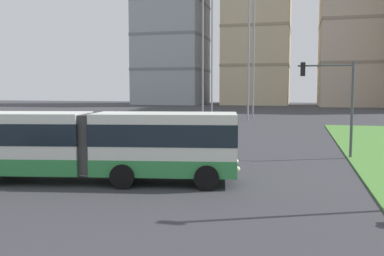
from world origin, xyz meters
TOP-DOWN VIEW (x-y plane):
  - articulated_bus at (-3.88, 12.66)m, footprint 12.06×4.67m
  - car_maroon_sedan at (-6.04, 24.20)m, footprint 4.49×2.22m
  - traffic_light_far_right at (6.33, 22.00)m, footprint 3.18×0.28m
  - apartment_tower_west at (-30.00, 108.98)m, footprint 17.76×19.52m
  - apartment_tower_westcentre at (-6.88, 111.22)m, footprint 17.12×19.03m
  - apartment_tower_centre at (17.98, 105.00)m, footprint 18.31×18.74m

SIDE VIEW (x-z plane):
  - car_maroon_sedan at x=-6.04m, z-range -0.04..1.54m
  - articulated_bus at x=-3.88m, z-range 0.15..3.15m
  - traffic_light_far_right at x=6.33m, z-range 1.04..6.63m
  - apartment_tower_centre at x=17.98m, z-range 0.02..38.95m
  - apartment_tower_west at x=-30.00m, z-range 0.02..44.97m
  - apartment_tower_westcentre at x=-6.88m, z-range 0.02..49.00m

